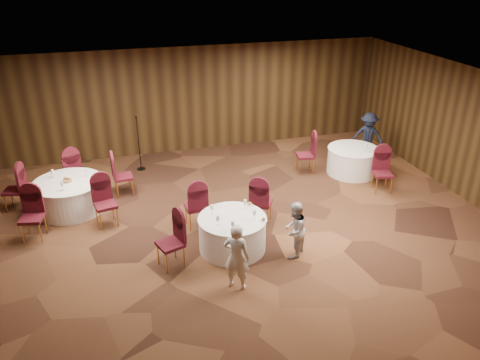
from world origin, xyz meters
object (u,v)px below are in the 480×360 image
object	(u,v)px
woman_a	(237,257)
woman_b	(294,230)
table_right	(352,160)
man_c	(368,136)
table_main	(232,233)
table_left	(70,195)
mic_stand	(140,154)

from	to	relation	value
woman_a	woman_b	world-z (taller)	woman_a
table_right	man_c	size ratio (longest dim) A/B	0.99
table_main	table_left	distance (m)	4.28
table_right	woman_a	distance (m)	6.00
table_left	mic_stand	distance (m)	2.65
table_right	woman_a	world-z (taller)	woman_a
table_main	woman_b	world-z (taller)	woman_b
mic_stand	woman_b	bearing A→B (deg)	-63.63
table_right	mic_stand	world-z (taller)	mic_stand
man_c	table_right	bearing A→B (deg)	-108.71
man_c	table_main	bearing A→B (deg)	-116.08
table_right	table_main	bearing A→B (deg)	-147.39
table_right	woman_b	world-z (taller)	woman_b
table_main	mic_stand	bearing A→B (deg)	107.49
table_main	mic_stand	distance (m)	4.85
table_main	mic_stand	world-z (taller)	mic_stand
woman_b	man_c	bearing A→B (deg)	176.80
table_left	table_main	bearing A→B (deg)	-39.53
woman_b	man_c	size ratio (longest dim) A/B	0.85
table_left	man_c	size ratio (longest dim) A/B	1.15
woman_a	table_left	bearing A→B (deg)	-19.36
table_main	table_left	size ratio (longest dim) A/B	0.86
table_main	man_c	size ratio (longest dim) A/B	0.99
table_left	woman_b	world-z (taller)	woman_b
table_left	woman_b	bearing A→B (deg)	-36.80
woman_b	man_c	xyz separation A→B (m)	(4.03, 4.13, 0.11)
table_main	woman_a	bearing A→B (deg)	-101.80
table_main	table_right	xyz separation A→B (m)	(4.24, 2.71, 0.00)
mic_stand	woman_a	distance (m)	5.99
table_right	man_c	distance (m)	1.28
table_main	table_left	bearing A→B (deg)	140.47
table_left	table_right	size ratio (longest dim) A/B	1.17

